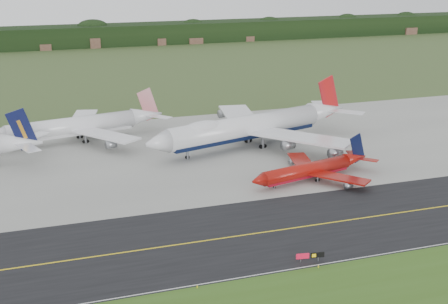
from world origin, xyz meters
TOP-DOWN VIEW (x-y plane):
  - ground at (0.00, 0.00)m, footprint 600.00×600.00m
  - taxiway at (0.00, -4.00)m, footprint 400.00×32.00m
  - apron at (0.00, 51.00)m, footprint 400.00×78.00m
  - taxiway_centreline at (0.00, -4.00)m, footprint 400.00×0.40m
  - taxiway_edge_line at (0.00, -19.50)m, footprint 400.00×0.25m
  - horizon_treeline at (0.00, 273.76)m, footprint 700.00×25.00m
  - jet_ba_747 at (11.93, 50.85)m, footprint 67.43×54.64m
  - jet_red_737 at (16.16, 20.45)m, footprint 34.49×27.61m
  - jet_star_tail at (-33.06, 71.59)m, footprint 51.26×42.29m
  - taxiway_sign at (-3.15, -18.01)m, footprint 5.11×0.92m
  - edge_marker_left at (-24.58, -20.50)m, footprint 0.16×0.16m
  - edge_marker_center at (-2.73, -20.50)m, footprint 0.16×0.16m

SIDE VIEW (x-z plane):
  - ground at x=0.00m, z-range 0.00..0.00m
  - apron at x=0.00m, z-range 0.00..0.01m
  - taxiway at x=0.00m, z-range 0.00..0.02m
  - taxiway_centreline at x=0.00m, z-range 0.03..0.03m
  - taxiway_edge_line at x=0.00m, z-range 0.03..0.03m
  - edge_marker_left at x=-24.58m, z-range 0.00..0.50m
  - edge_marker_center at x=-2.73m, z-range 0.00..0.50m
  - taxiway_sign at x=-3.15m, z-range 0.35..2.06m
  - jet_red_737 at x=16.16m, z-range -2.10..7.30m
  - jet_star_tail at x=-33.06m, z-range -2.26..11.31m
  - horizon_treeline at x=0.00m, z-range -0.53..11.47m
  - jet_ba_747 at x=11.93m, z-range -2.75..14.49m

